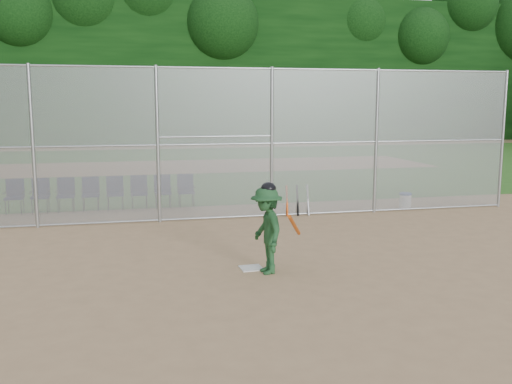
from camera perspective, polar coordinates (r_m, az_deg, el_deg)
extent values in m
plane|color=tan|center=(10.57, 3.05, -7.96)|extent=(100.00, 100.00, 0.00)
plane|color=#2B611D|center=(28.03, -7.08, 2.57)|extent=(100.00, 100.00, 0.00)
plane|color=tan|center=(28.03, -7.08, 2.57)|extent=(24.00, 24.00, 0.00)
cube|color=gray|center=(15.02, -2.13, 4.84)|extent=(16.00, 0.02, 4.00)
cylinder|color=#9EA3A8|center=(18.28, 23.43, 4.84)|extent=(0.09, 0.09, 4.00)
cylinder|color=#9EA3A8|center=(15.01, -2.17, 12.28)|extent=(16.00, 0.05, 0.05)
cube|color=black|center=(44.87, -9.48, 11.89)|extent=(80.00, 5.00, 11.00)
cube|color=silver|center=(10.74, -0.48, -7.61)|extent=(0.43, 0.43, 0.02)
imported|color=#1E4B25|center=(10.30, 1.06, -3.84)|extent=(0.67, 1.07, 1.59)
ellipsoid|color=black|center=(10.15, 1.08, 0.37)|extent=(0.27, 0.30, 0.23)
cylinder|color=#D05413|center=(9.99, 3.85, -3.33)|extent=(0.44, 0.69, 0.50)
cylinder|color=white|center=(17.28, 14.70, -0.93)|extent=(0.34, 0.34, 0.40)
cylinder|color=#2545A1|center=(17.25, 14.73, -0.18)|extent=(0.36, 0.36, 0.05)
cylinder|color=#D84C14|center=(15.57, 3.11, -0.87)|extent=(0.06, 0.19, 0.85)
cylinder|color=black|center=(15.65, 4.17, -0.83)|extent=(0.06, 0.22, 0.85)
cylinder|color=#B2B2B7|center=(15.74, 5.21, -0.80)|extent=(0.06, 0.25, 0.84)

